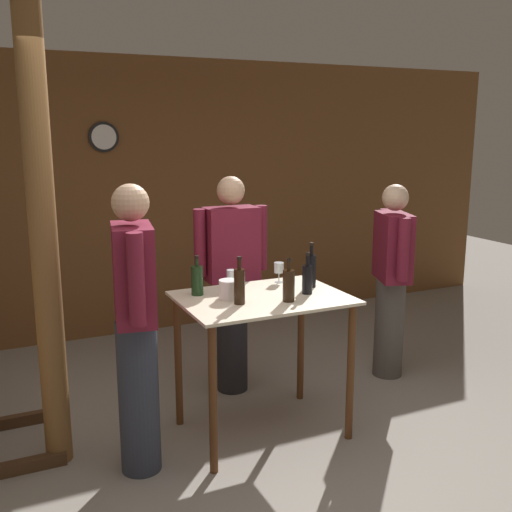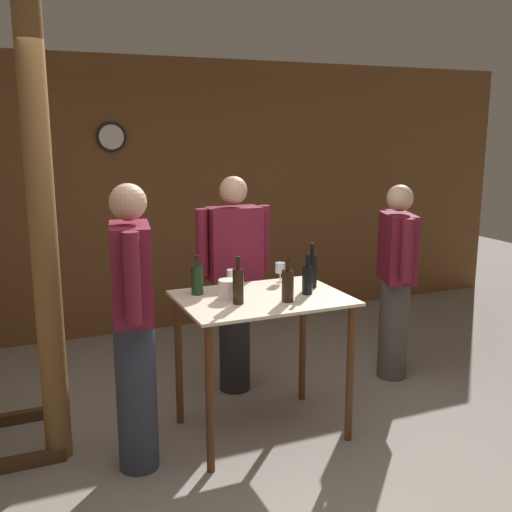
{
  "view_description": "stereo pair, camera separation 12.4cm",
  "coord_description": "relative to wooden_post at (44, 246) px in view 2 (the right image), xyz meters",
  "views": [
    {
      "loc": [
        -1.5,
        -2.82,
        2.02
      ],
      "look_at": [
        0.12,
        0.66,
        1.2
      ],
      "focal_mm": 42.0,
      "sensor_mm": 36.0,
      "label": 1
    },
    {
      "loc": [
        -1.39,
        -2.87,
        2.02
      ],
      "look_at": [
        0.12,
        0.66,
        1.2
      ],
      "focal_mm": 42.0,
      "sensor_mm": 36.0,
      "label": 2
    }
  ],
  "objects": [
    {
      "name": "ground_plane",
      "position": [
        1.18,
        -0.78,
        -1.35
      ],
      "size": [
        14.0,
        14.0,
        0.0
      ],
      "primitive_type": "plane",
      "color": "gray"
    },
    {
      "name": "back_wall",
      "position": [
        1.18,
        2.2,
        0.0
      ],
      "size": [
        8.4,
        0.08,
        2.7
      ],
      "color": "brown",
      "rests_on": "ground_plane"
    },
    {
      "name": "tasting_table",
      "position": [
        1.3,
        -0.21,
        -0.58
      ],
      "size": [
        1.08,
        0.78,
        0.95
      ],
      "color": "beige",
      "rests_on": "ground_plane"
    },
    {
      "name": "wooden_post",
      "position": [
        0.0,
        0.0,
        0.0
      ],
      "size": [
        0.16,
        0.16,
        2.7
      ],
      "color": "brown",
      "rests_on": "ground_plane"
    },
    {
      "name": "wine_bottle_far_left",
      "position": [
        0.93,
        0.0,
        -0.3
      ],
      "size": [
        0.08,
        0.08,
        0.26
      ],
      "color": "#193819",
      "rests_on": "tasting_table"
    },
    {
      "name": "wine_bottle_left",
      "position": [
        1.1,
        -0.3,
        -0.28
      ],
      "size": [
        0.07,
        0.07,
        0.3
      ],
      "color": "black",
      "rests_on": "tasting_table"
    },
    {
      "name": "wine_bottle_center",
      "position": [
        1.4,
        -0.38,
        -0.29
      ],
      "size": [
        0.08,
        0.08,
        0.28
      ],
      "color": "black",
      "rests_on": "tasting_table"
    },
    {
      "name": "wine_bottle_right",
      "position": [
        1.6,
        -0.28,
        -0.29
      ],
      "size": [
        0.07,
        0.07,
        0.28
      ],
      "color": "black",
      "rests_on": "tasting_table"
    },
    {
      "name": "wine_bottle_far_right",
      "position": [
        1.71,
        -0.14,
        -0.28
      ],
      "size": [
        0.07,
        0.07,
        0.31
      ],
      "color": "black",
      "rests_on": "tasting_table"
    },
    {
      "name": "wine_glass_near_left",
      "position": [
        1.16,
        -0.03,
        -0.28
      ],
      "size": [
        0.06,
        0.06,
        0.15
      ],
      "color": "silver",
      "rests_on": "tasting_table"
    },
    {
      "name": "wine_glass_near_center",
      "position": [
        1.56,
        0.06,
        -0.29
      ],
      "size": [
        0.07,
        0.07,
        0.14
      ],
      "color": "silver",
      "rests_on": "tasting_table"
    },
    {
      "name": "ice_bucket",
      "position": [
        1.08,
        -0.17,
        -0.34
      ],
      "size": [
        0.13,
        0.13,
        0.12
      ],
      "color": "white",
      "rests_on": "tasting_table"
    },
    {
      "name": "person_host",
      "position": [
        2.66,
        0.21,
        -0.51
      ],
      "size": [
        0.34,
        0.56,
        1.59
      ],
      "color": "#4C4742",
      "rests_on": "ground_plane"
    },
    {
      "name": "person_visitor_with_scarf",
      "position": [
        0.44,
        -0.33,
        -0.43
      ],
      "size": [
        0.29,
        0.58,
        1.73
      ],
      "color": "#333847",
      "rests_on": "ground_plane"
    },
    {
      "name": "person_visitor_bearded",
      "position": [
        1.38,
        0.49,
        -0.46
      ],
      "size": [
        0.59,
        0.24,
        1.68
      ],
      "color": "#232328",
      "rests_on": "ground_plane"
    }
  ]
}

